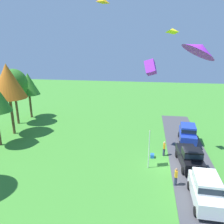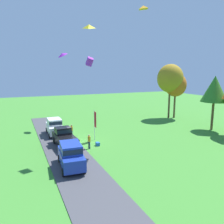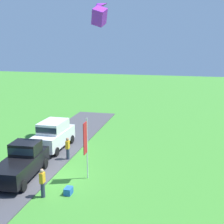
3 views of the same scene
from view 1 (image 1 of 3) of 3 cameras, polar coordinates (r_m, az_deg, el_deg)
name	(u,v)px [view 1 (image 1 of 3)]	position (r m, az deg, el deg)	size (l,w,h in m)	color
ground_plane	(170,167)	(23.60, 15.03, -13.73)	(120.00, 120.00, 0.00)	#3D842D
pavement_strip	(193,169)	(23.91, 20.36, -13.73)	(36.00, 4.40, 0.06)	#424247
car_suv_near_entrance	(206,189)	(19.01, 23.30, -17.92)	(4.63, 2.10, 2.28)	white
car_pickup_mid_row	(190,157)	(23.68, 19.68, -11.01)	(5.12, 2.31, 2.14)	black
car_suv_by_flagpole	(188,133)	(29.37, 19.14, -5.21)	(4.74, 2.34, 2.28)	#1E389E
person_on_lawn	(164,148)	(25.31, 13.45, -9.25)	(0.36, 0.24, 1.71)	#2D334C
person_watching_sky	(176,177)	(20.48, 16.34, -15.95)	(0.36, 0.24, 1.71)	#2D334C
tree_center_back	(8,81)	(32.34, -25.59, 7.23)	(4.62, 4.62, 9.75)	brown
tree_far_left	(14,84)	(36.90, -24.28, 6.71)	(4.12, 4.12, 8.69)	brown
tree_left_of_center	(28,84)	(39.67, -21.03, 6.82)	(3.66, 3.66, 7.72)	brown
flag_banner	(149,144)	(22.08, 9.69, -8.16)	(0.71, 0.08, 4.00)	silver
cooler_box	(152,156)	(24.95, 10.46, -11.18)	(0.56, 0.40, 0.40)	blue
kite_delta_high_right	(200,49)	(10.75, 22.02, 15.11)	(1.58, 1.58, 0.39)	purple
kite_diamond_topmost	(103,0)	(23.90, -2.30, 27.11)	(1.05, 1.00, 0.38)	orange
kite_box_mid_center	(150,67)	(17.71, 10.02, 11.40)	(0.74, 0.74, 1.03)	purple
kite_diamond_high_left	(173,30)	(23.89, 15.54, 19.86)	(1.01, 1.01, 0.38)	yellow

